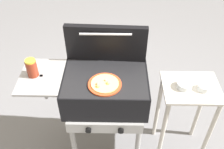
# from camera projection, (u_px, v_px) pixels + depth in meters

# --- Properties ---
(ground_plane) EXTENTS (8.00, 8.00, 0.00)m
(ground_plane) POSITION_uv_depth(u_px,v_px,m) (107.00, 145.00, 2.50)
(ground_plane) COLOR gray
(grill) EXTENTS (0.96, 0.53, 0.90)m
(grill) POSITION_uv_depth(u_px,v_px,m) (104.00, 91.00, 2.00)
(grill) COLOR black
(grill) RESTS_ON ground_plane
(grill_lid_open) EXTENTS (0.63, 0.09, 0.30)m
(grill_lid_open) POSITION_uv_depth(u_px,v_px,m) (106.00, 43.00, 1.97)
(grill_lid_open) COLOR black
(grill_lid_open) RESTS_ON grill
(pizza_cheese) EXTENTS (0.24, 0.24, 0.04)m
(pizza_cheese) POSITION_uv_depth(u_px,v_px,m) (105.00, 84.00, 1.83)
(pizza_cheese) COLOR #C64723
(pizza_cheese) RESTS_ON grill
(sauce_jar) EXTENTS (0.08, 0.08, 0.14)m
(sauce_jar) POSITION_uv_depth(u_px,v_px,m) (32.00, 68.00, 1.87)
(sauce_jar) COLOR maroon
(sauce_jar) RESTS_ON grill
(prep_table) EXTENTS (0.44, 0.36, 0.81)m
(prep_table) POSITION_uv_depth(u_px,v_px,m) (186.00, 107.00, 2.11)
(prep_table) COLOR beige
(prep_table) RESTS_ON ground_plane
(topping_bowl_near) EXTENTS (0.09, 0.09, 0.04)m
(topping_bowl_near) POSITION_uv_depth(u_px,v_px,m) (204.00, 88.00, 1.92)
(topping_bowl_near) COLOR silver
(topping_bowl_near) RESTS_ON prep_table
(topping_bowl_far) EXTENTS (0.11, 0.11, 0.04)m
(topping_bowl_far) POSITION_uv_depth(u_px,v_px,m) (184.00, 85.00, 1.94)
(topping_bowl_far) COLOR silver
(topping_bowl_far) RESTS_ON prep_table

